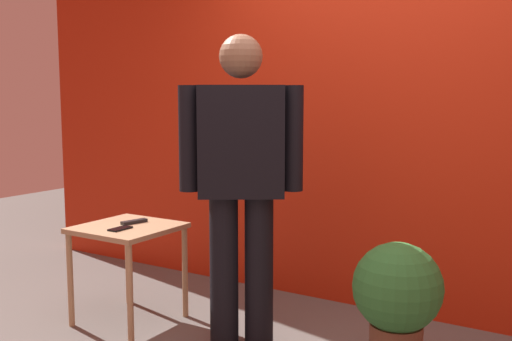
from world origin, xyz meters
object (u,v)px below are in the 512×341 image
(standing_person, at_px, (241,175))
(side_table, at_px, (128,240))
(tv_remote, at_px, (134,222))
(potted_plant, at_px, (397,299))
(cell_phone, at_px, (120,229))

(standing_person, relative_size, side_table, 2.83)
(tv_remote, height_order, potted_plant, potted_plant)
(standing_person, xyz_separation_m, potted_plant, (0.87, 0.06, -0.55))
(side_table, distance_m, tv_remote, 0.12)
(standing_person, relative_size, potted_plant, 2.50)
(side_table, relative_size, potted_plant, 0.88)
(tv_remote, bearing_deg, potted_plant, 16.66)
(side_table, relative_size, cell_phone, 4.21)
(cell_phone, bearing_deg, side_table, 111.68)
(side_table, height_order, tv_remote, tv_remote)
(standing_person, bearing_deg, potted_plant, 3.94)
(side_table, distance_m, cell_phone, 0.14)
(standing_person, bearing_deg, tv_remote, -179.80)
(tv_remote, relative_size, potted_plant, 0.25)
(standing_person, height_order, cell_phone, standing_person)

